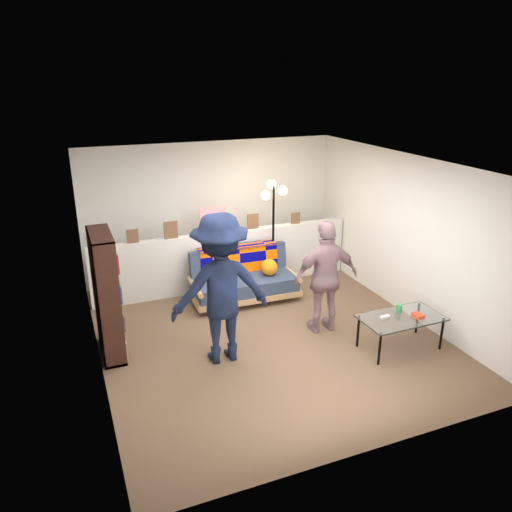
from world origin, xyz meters
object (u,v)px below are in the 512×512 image
(floor_lamp, at_px, (273,213))
(person_left, at_px, (221,289))
(futon_sofa, at_px, (244,279))
(bookshelf, at_px, (107,299))
(person_right, at_px, (326,277))
(coffee_table, at_px, (402,319))

(floor_lamp, xyz_separation_m, person_left, (-1.54, -1.89, -0.33))
(futon_sofa, height_order, floor_lamp, floor_lamp)
(bookshelf, distance_m, person_left, 1.49)
(person_right, bearing_deg, bookshelf, -5.37)
(floor_lamp, xyz_separation_m, person_right, (0.05, -1.72, -0.49))
(bookshelf, height_order, person_left, person_left)
(futon_sofa, distance_m, coffee_table, 2.62)
(futon_sofa, distance_m, person_left, 1.91)
(bookshelf, distance_m, coffee_table, 3.85)
(person_left, bearing_deg, floor_lamp, -127.24)
(futon_sofa, relative_size, coffee_table, 1.58)
(bookshelf, xyz_separation_m, coffee_table, (3.60, -1.32, -0.34))
(futon_sofa, relative_size, floor_lamp, 0.95)
(person_right, bearing_deg, coffee_table, 134.25)
(futon_sofa, bearing_deg, person_right, -63.85)
(coffee_table, relative_size, person_left, 0.57)
(coffee_table, height_order, person_right, person_right)
(futon_sofa, distance_m, floor_lamp, 1.20)
(futon_sofa, xyz_separation_m, coffee_table, (1.38, -2.23, 0.09))
(coffee_table, distance_m, person_left, 2.44)
(bookshelf, bearing_deg, floor_lamp, 23.24)
(bookshelf, xyz_separation_m, person_right, (2.90, -0.49, 0.04))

